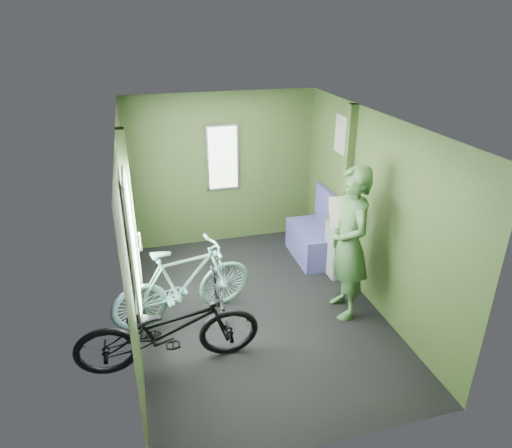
{
  "coord_description": "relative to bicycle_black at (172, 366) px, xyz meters",
  "views": [
    {
      "loc": [
        -1.24,
        -4.46,
        3.27
      ],
      "look_at": [
        0.0,
        0.1,
        1.1
      ],
      "focal_mm": 32.0,
      "sensor_mm": 36.0,
      "label": 1
    }
  ],
  "objects": [
    {
      "name": "passenger",
      "position": [
        2.1,
        0.44,
        0.91
      ],
      "size": [
        0.49,
        0.73,
        1.82
      ],
      "rotation": [
        0.0,
        0.0,
        -1.65
      ],
      "color": "#365930",
      "rests_on": "ground"
    },
    {
      "name": "room",
      "position": [
        1.08,
        0.77,
        1.44
      ],
      "size": [
        4.0,
        4.02,
        2.31
      ],
      "color": "black",
      "rests_on": "ground"
    },
    {
      "name": "bench_seat",
      "position": [
        2.26,
        1.79,
        0.29
      ],
      "size": [
        0.54,
        0.95,
        1.0
      ],
      "rotation": [
        0.0,
        0.0,
        -0.01
      ],
      "color": "navy",
      "rests_on": "ground"
    },
    {
      "name": "waste_box",
      "position": [
        2.38,
        1.26,
        0.41
      ],
      "size": [
        0.24,
        0.34,
        0.83
      ],
      "primitive_type": "cube",
      "color": "gray",
      "rests_on": "ground"
    },
    {
      "name": "bicycle_black",
      "position": [
        0.0,
        0.0,
        0.0
      ],
      "size": [
        1.83,
        0.81,
        1.06
      ],
      "primitive_type": "imported",
      "rotation": [
        0.0,
        -0.18,
        1.56
      ],
      "color": "black",
      "rests_on": "ground"
    },
    {
      "name": "bicycle_mint",
      "position": [
        0.24,
        0.76,
        0.0
      ],
      "size": [
        1.77,
        0.98,
        1.07
      ],
      "primitive_type": "imported",
      "rotation": [
        0.0,
        -0.15,
        1.8
      ],
      "color": "#7BB9B3",
      "rests_on": "ground"
    }
  ]
}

